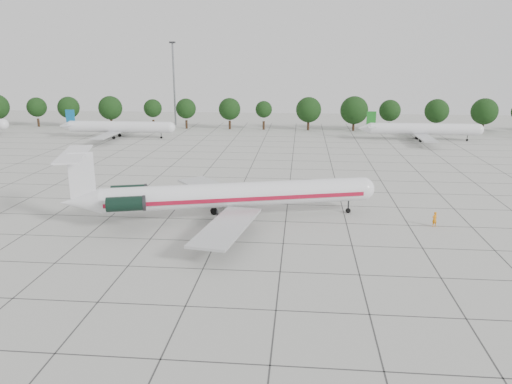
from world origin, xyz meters
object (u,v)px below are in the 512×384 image
ground_crew (434,219)px  floodlight_mast (174,79)px  main_airliner (220,195)px  bg_airliner_d (423,129)px  bg_airliner_b (119,127)px

ground_crew → floodlight_mast: bearing=-84.4°
main_airliner → bg_airliner_d: size_ratio=1.46×
ground_crew → main_airliner: bearing=-26.4°
main_airliner → ground_crew: (27.94, -0.08, -2.47)m
bg_airliner_b → main_airliner: bearing=-60.0°
bg_airliner_b → floodlight_mast: bearing=71.6°
main_airliner → bg_airliner_d: (41.77, 69.10, -0.55)m
bg_airliner_b → bg_airliner_d: same height
bg_airliner_d → floodlight_mast: floodlight_mast is taller
ground_crew → bg_airliner_d: bearing=-127.5°
floodlight_mast → main_airliner: bearing=-72.4°
main_airliner → floodlight_mast: (-29.22, 92.05, 10.82)m
ground_crew → bg_airliner_d: bg_airliner_d is taller
ground_crew → floodlight_mast: (-57.17, 92.14, 13.29)m
main_airliner → bg_airliner_b: 75.96m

